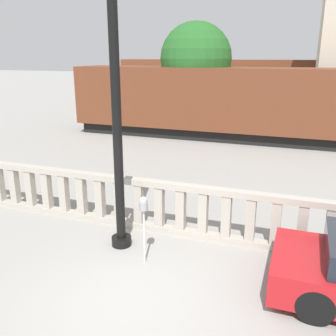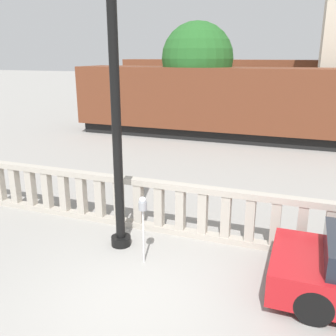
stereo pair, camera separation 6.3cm
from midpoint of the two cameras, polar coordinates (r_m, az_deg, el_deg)
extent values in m
plane|color=gray|center=(6.92, -5.44, -19.10)|extent=(160.00, 160.00, 0.00)
cube|color=#ADA599|center=(8.94, 1.73, -9.62)|extent=(12.68, 0.24, 0.14)
cube|color=#ADA599|center=(8.50, 1.79, -2.89)|extent=(12.68, 0.24, 0.14)
cube|color=#ADA599|center=(11.07, -22.49, -2.51)|extent=(0.20, 0.20, 0.97)
cube|color=#ADA599|center=(10.73, -20.38, -2.88)|extent=(0.20, 0.20, 0.97)
cube|color=#ADA599|center=(10.40, -18.13, -3.26)|extent=(0.20, 0.20, 0.97)
cube|color=#ADA599|center=(10.09, -15.74, -3.66)|extent=(0.20, 0.20, 0.97)
cube|color=#ADA599|center=(9.80, -13.20, -4.08)|extent=(0.20, 0.20, 0.97)
cube|color=#ADA599|center=(9.53, -10.50, -4.51)|extent=(0.20, 0.20, 0.97)
cube|color=#ADA599|center=(9.29, -7.66, -4.96)|extent=(0.20, 0.20, 0.97)
cube|color=#ADA599|center=(9.06, -4.66, -5.41)|extent=(0.20, 0.20, 0.97)
cube|color=#ADA599|center=(8.87, -1.52, -5.88)|extent=(0.20, 0.20, 0.97)
cube|color=#ADA599|center=(8.70, 1.76, -6.34)|extent=(0.20, 0.20, 0.97)
cube|color=#ADA599|center=(8.56, 5.16, -6.80)|extent=(0.20, 0.20, 0.97)
cube|color=#ADA599|center=(8.46, 8.67, -7.25)|extent=(0.20, 0.20, 0.97)
cube|color=#ADA599|center=(8.39, 12.26, -7.67)|extent=(0.20, 0.20, 0.97)
cube|color=#ADA599|center=(8.35, 15.90, -8.08)|extent=(0.20, 0.20, 0.97)
cube|color=#ADA599|center=(8.34, 19.57, -8.45)|extent=(0.20, 0.20, 0.97)
cube|color=#ADA599|center=(8.37, 23.24, -8.79)|extent=(0.20, 0.20, 0.97)
cylinder|color=black|center=(8.52, -7.30, -10.94)|extent=(0.43, 0.43, 0.20)
cylinder|color=black|center=(7.61, -8.13, 9.05)|extent=(0.20, 0.20, 5.68)
cylinder|color=silver|center=(7.60, -3.88, -10.40)|extent=(0.04, 0.04, 1.16)
cylinder|color=gray|center=(7.32, -3.99, -5.78)|extent=(0.17, 0.17, 0.17)
sphere|color=#B2B7BC|center=(7.27, -4.00, -4.91)|extent=(0.14, 0.14, 0.14)
cylinder|color=black|center=(6.61, 21.23, -19.01)|extent=(0.61, 0.18, 0.61)
cylinder|color=black|center=(8.01, 21.16, -12.30)|extent=(0.61, 0.18, 0.61)
cube|color=black|center=(18.78, 19.97, 4.23)|extent=(22.69, 2.14, 0.55)
cube|color=brown|center=(18.51, 20.51, 9.49)|extent=(23.15, 2.67, 2.93)
cube|color=black|center=(32.29, 16.08, 9.49)|extent=(26.28, 2.10, 0.55)
cube|color=brown|center=(32.13, 16.35, 12.74)|extent=(26.81, 2.62, 3.13)
cylinder|color=brown|center=(19.88, 4.01, 8.75)|extent=(0.28, 0.28, 2.53)
sphere|color=#235B23|center=(19.68, 4.17, 16.31)|extent=(3.61, 3.61, 3.61)
camera|label=1|loc=(0.03, -90.19, -0.06)|focal=40.00mm
camera|label=2|loc=(0.03, 89.81, 0.06)|focal=40.00mm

